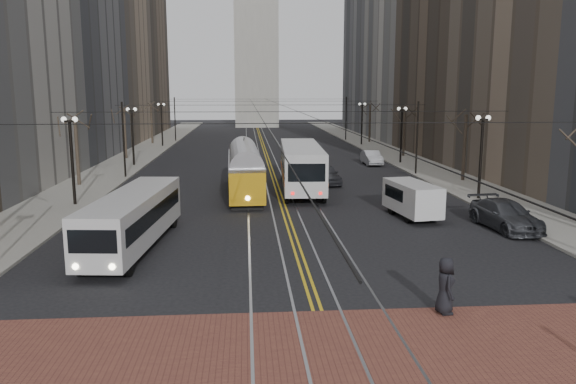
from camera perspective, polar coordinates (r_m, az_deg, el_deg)
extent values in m
plane|color=black|center=(20.77, 2.67, -10.96)|extent=(260.00, 260.00, 0.00)
cube|color=gray|center=(65.86, -15.33, 3.39)|extent=(5.00, 140.00, 0.15)
cube|color=gray|center=(66.95, 10.81, 3.68)|extent=(5.00, 140.00, 0.15)
cube|color=brown|center=(17.14, 4.35, -15.75)|extent=(25.00, 6.00, 0.01)
cube|color=gray|center=(64.70, -2.16, 3.57)|extent=(4.80, 130.00, 0.02)
cube|color=gold|center=(64.70, -2.16, 3.57)|extent=(0.42, 130.00, 0.01)
cube|color=slate|center=(69.84, -24.74, 17.15)|extent=(16.00, 20.00, 34.00)
cube|color=brown|center=(108.45, -17.30, 16.41)|extent=(16.00, 20.00, 40.00)
cube|color=brown|center=(71.57, 19.60, 17.29)|extent=(16.00, 20.00, 34.00)
cube|color=slate|center=(109.57, 10.94, 16.61)|extent=(16.00, 20.00, 40.00)
cylinder|color=black|center=(39.18, -21.06, 2.65)|extent=(0.20, 0.20, 5.60)
cylinder|color=black|center=(58.51, -15.49, 5.25)|extent=(0.20, 0.20, 5.60)
cylinder|color=black|center=(78.18, -12.69, 6.54)|extent=(0.20, 0.20, 5.60)
cylinder|color=black|center=(40.82, 18.98, 3.06)|extent=(0.20, 0.20, 5.60)
cylinder|color=black|center=(59.63, 11.43, 5.51)|extent=(0.20, 0.20, 5.60)
cylinder|color=black|center=(79.02, 7.51, 6.74)|extent=(0.20, 0.20, 5.60)
cylinder|color=#382D23|center=(47.37, -20.64, 3.88)|extent=(0.28, 0.28, 5.60)
cylinder|color=#382D23|center=(64.77, -16.22, 5.67)|extent=(0.28, 0.28, 5.60)
cylinder|color=#382D23|center=(82.44, -13.68, 6.68)|extent=(0.28, 0.28, 5.60)
cylinder|color=#382D23|center=(48.93, 17.47, 4.25)|extent=(0.28, 0.28, 5.60)
cylinder|color=#382D23|center=(65.93, 11.70, 5.93)|extent=(0.28, 0.28, 5.60)
cylinder|color=#382D23|center=(83.35, 8.30, 6.89)|extent=(0.28, 0.28, 5.60)
cylinder|color=black|center=(64.24, -3.54, 8.87)|extent=(0.03, 120.00, 0.03)
cylinder|color=black|center=(64.36, -0.84, 8.89)|extent=(0.03, 120.00, 0.03)
cylinder|color=black|center=(50.50, -16.35, 5.05)|extent=(0.16, 0.16, 6.60)
cylinder|color=black|center=(85.97, -11.41, 7.23)|extent=(0.16, 0.16, 6.60)
cylinder|color=black|center=(51.71, 12.98, 5.31)|extent=(0.16, 0.16, 6.60)
cylinder|color=black|center=(86.68, 5.91, 7.40)|extent=(0.16, 0.16, 6.60)
cube|color=silver|center=(27.96, -15.43, -2.87)|extent=(3.25, 10.91, 2.69)
cube|color=orange|center=(41.19, -4.40, 1.78)|extent=(2.66, 12.56, 2.95)
cube|color=silver|center=(42.95, 1.35, 2.47)|extent=(3.42, 13.19, 3.41)
cube|color=silver|center=(34.29, 12.48, -0.84)|extent=(2.51, 5.01, 2.12)
imported|color=#383A3F|center=(45.90, 3.76, 1.82)|extent=(2.54, 4.95, 1.61)
imported|color=#B6B9BF|center=(58.49, 8.48, 3.47)|extent=(1.59, 4.47, 1.47)
imported|color=#3F4247|center=(33.10, 21.23, -2.20)|extent=(2.69, 5.56, 1.56)
imported|color=black|center=(20.03, 15.68, -9.13)|extent=(0.63, 0.96, 1.97)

